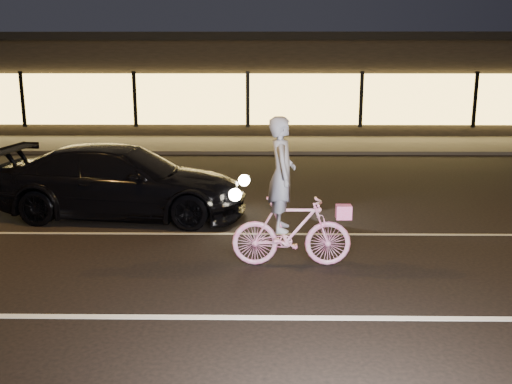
{
  "coord_description": "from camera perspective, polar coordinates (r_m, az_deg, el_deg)",
  "views": [
    {
      "loc": [
        0.62,
        -8.05,
        3.13
      ],
      "look_at": [
        0.51,
        0.6,
        1.12
      ],
      "focal_mm": 40.0,
      "sensor_mm": 36.0,
      "label": 1
    }
  ],
  "objects": [
    {
      "name": "sedan",
      "position": [
        11.88,
        -13.15,
        1.03
      ],
      "size": [
        5.17,
        2.5,
        1.45
      ],
      "rotation": [
        0.0,
        0.0,
        1.48
      ],
      "color": "black",
      "rests_on": "ground"
    },
    {
      "name": "cyclist",
      "position": [
        8.75,
        3.32,
        -2.24
      ],
      "size": [
        1.85,
        0.64,
        2.32
      ],
      "rotation": [
        0.0,
        0.0,
        1.57
      ],
      "color": "#EF319A",
      "rests_on": "ground"
    },
    {
      "name": "lane_stripe_far",
      "position": [
        10.55,
        -2.68,
        -4.2
      ],
      "size": [
        60.0,
        0.1,
        0.01
      ],
      "primitive_type": "cube",
      "color": "gray",
      "rests_on": "ground"
    },
    {
      "name": "storefront",
      "position": [
        27.04,
        -0.59,
        10.98
      ],
      "size": [
        25.4,
        8.42,
        4.2
      ],
      "color": "black",
      "rests_on": "ground"
    },
    {
      "name": "lane_stripe_near",
      "position": [
        7.29,
        -4.33,
        -12.39
      ],
      "size": [
        60.0,
        0.12,
        0.01
      ],
      "primitive_type": "cube",
      "color": "silver",
      "rests_on": "ground"
    },
    {
      "name": "sidewalk",
      "position": [
        21.28,
        -0.95,
        4.77
      ],
      "size": [
        30.0,
        4.0,
        0.12
      ],
      "primitive_type": "cube",
      "color": "#383533",
      "rests_on": "ground"
    },
    {
      "name": "ground",
      "position": [
        8.66,
        -3.46,
        -8.15
      ],
      "size": [
        90.0,
        90.0,
        0.0
      ],
      "primitive_type": "plane",
      "color": "black",
      "rests_on": "ground"
    }
  ]
}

